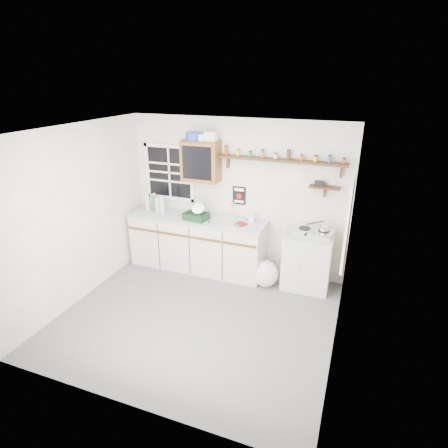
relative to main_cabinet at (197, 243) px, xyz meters
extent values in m
cube|color=#57585A|center=(0.58, -1.30, -0.47)|extent=(3.60, 3.20, 0.02)
cube|color=white|center=(0.58, -1.30, 2.05)|extent=(3.60, 3.20, 0.02)
cube|color=#B9B5A6|center=(-1.23, -1.30, 0.79)|extent=(0.02, 3.20, 2.50)
cube|color=#B9B5A6|center=(2.40, -1.30, 0.79)|extent=(0.02, 3.20, 2.50)
cube|color=#B9B5A6|center=(0.58, 0.31, 0.79)|extent=(3.60, 0.02, 2.50)
cube|color=#B9B5A6|center=(0.58, -2.91, 0.79)|extent=(3.60, 0.02, 2.50)
cube|color=beige|center=(0.00, 0.00, -0.02)|extent=(2.27, 0.60, 0.88)
cube|color=#A7AAAF|center=(0.00, 0.00, 0.44)|extent=(2.31, 0.62, 0.04)
cube|color=#593117|center=(-0.85, -0.31, 0.24)|extent=(0.53, 0.02, 0.03)
cube|color=#593117|center=(-0.28, -0.31, 0.24)|extent=(0.53, 0.02, 0.03)
cube|color=#593117|center=(0.28, -0.31, 0.24)|extent=(0.53, 0.02, 0.03)
cube|color=#593117|center=(0.85, -0.31, 0.24)|extent=(0.53, 0.02, 0.03)
cube|color=#B3B4AD|center=(1.83, 0.03, -0.02)|extent=(0.70, 0.55, 0.88)
cube|color=#A7AAAF|center=(1.83, 0.03, 0.43)|extent=(0.73, 0.57, 0.03)
cube|color=silver|center=(0.53, 0.00, 0.46)|extent=(0.52, 0.44, 0.03)
cylinder|color=silver|center=(0.58, 0.16, 0.60)|extent=(0.02, 0.02, 0.28)
cylinder|color=silver|center=(0.58, 0.10, 0.73)|extent=(0.02, 0.14, 0.02)
cube|color=brown|center=(0.03, 0.15, 1.36)|extent=(0.60, 0.30, 0.65)
cube|color=black|center=(0.03, -0.01, 1.36)|extent=(0.48, 0.02, 0.52)
cylinder|color=#1B3BB5|center=(-0.08, 0.15, 1.74)|extent=(0.24, 0.24, 0.11)
cube|color=silver|center=(0.22, 0.15, 1.76)|extent=(0.18, 0.15, 0.14)
cylinder|color=silver|center=(0.08, 0.10, 1.74)|extent=(0.12, 0.12, 0.10)
cube|color=black|center=(1.31, 0.21, 1.46)|extent=(1.91, 0.18, 0.04)
cube|color=black|center=(0.45, 0.25, 1.36)|extent=(0.03, 0.10, 0.18)
cube|color=black|center=(2.17, 0.25, 1.36)|extent=(0.03, 0.10, 0.18)
cylinder|color=red|center=(0.43, 0.21, 1.54)|extent=(0.05, 0.05, 0.13)
cylinder|color=black|center=(0.43, 0.21, 1.61)|extent=(0.05, 0.05, 0.02)
cylinder|color=gold|center=(0.63, 0.21, 1.52)|extent=(0.05, 0.05, 0.09)
cylinder|color=black|center=(0.63, 0.21, 1.58)|extent=(0.04, 0.04, 0.02)
cylinder|color=#267226|center=(0.82, 0.21, 1.51)|extent=(0.05, 0.05, 0.07)
cylinder|color=black|center=(0.82, 0.21, 1.56)|extent=(0.04, 0.04, 0.02)
cylinder|color=#99591E|center=(1.02, 0.21, 1.53)|extent=(0.05, 0.05, 0.11)
cylinder|color=black|center=(1.02, 0.21, 1.59)|extent=(0.05, 0.05, 0.02)
cylinder|color=silver|center=(1.21, 0.21, 1.51)|extent=(0.06, 0.06, 0.07)
cylinder|color=black|center=(1.21, 0.21, 1.56)|extent=(0.05, 0.05, 0.02)
cylinder|color=#4C2614|center=(1.41, 0.21, 1.54)|extent=(0.06, 0.06, 0.13)
cylinder|color=black|center=(1.41, 0.21, 1.61)|extent=(0.05, 0.05, 0.02)
cylinder|color=#B24C19|center=(1.60, 0.21, 1.51)|extent=(0.05, 0.05, 0.08)
cylinder|color=black|center=(1.60, 0.21, 1.56)|extent=(0.04, 0.04, 0.02)
cylinder|color=gold|center=(1.80, 0.21, 1.51)|extent=(0.06, 0.06, 0.08)
cylinder|color=black|center=(1.80, 0.21, 1.56)|extent=(0.05, 0.05, 0.02)
cylinder|color=#334C8C|center=(1.99, 0.21, 1.52)|extent=(0.05, 0.05, 0.10)
cylinder|color=black|center=(1.99, 0.21, 1.58)|extent=(0.05, 0.05, 0.02)
cylinder|color=maroon|center=(2.19, 0.21, 1.51)|extent=(0.05, 0.05, 0.07)
cylinder|color=black|center=(2.19, 0.21, 1.56)|extent=(0.04, 0.04, 0.02)
cube|color=black|center=(1.96, 0.22, 1.11)|extent=(0.45, 0.15, 0.03)
cube|color=black|center=(1.96, 0.26, 1.03)|extent=(0.03, 0.08, 0.14)
cube|color=black|center=(1.88, 0.22, 1.16)|extent=(0.14, 0.10, 0.07)
cube|color=black|center=(0.63, 0.29, 0.82)|extent=(0.22, 0.01, 0.30)
cube|color=white|center=(0.63, 0.28, 0.92)|extent=(0.16, 0.00, 0.05)
cylinder|color=#A50C0C|center=(0.63, 0.28, 0.81)|extent=(0.09, 0.01, 0.09)
cube|color=white|center=(0.63, 0.28, 0.72)|extent=(0.16, 0.00, 0.04)
cube|color=black|center=(-0.62, 0.29, 1.09)|extent=(0.85, 0.02, 0.90)
cube|color=white|center=(-0.62, 0.29, 1.09)|extent=(0.93, 0.03, 0.98)
cube|color=black|center=(2.37, -0.75, 0.99)|extent=(0.02, 0.70, 1.00)
cube|color=white|center=(2.37, -0.75, 0.99)|extent=(0.03, 0.78, 1.08)
cylinder|color=#B0C4CE|center=(-0.92, 0.02, 0.61)|extent=(0.08, 0.08, 0.31)
cylinder|color=silver|center=(-0.92, 0.02, 0.78)|extent=(0.04, 0.04, 0.03)
cylinder|color=#26733A|center=(-0.80, 0.05, 0.60)|extent=(0.09, 0.09, 0.28)
cylinder|color=silver|center=(-0.80, 0.05, 0.75)|extent=(0.05, 0.05, 0.03)
cylinder|color=#B0C4CE|center=(-0.73, 0.02, 0.58)|extent=(0.08, 0.08, 0.24)
cylinder|color=silver|center=(-0.73, 0.02, 0.71)|extent=(0.05, 0.05, 0.03)
cylinder|color=#B0C4CE|center=(-0.61, -0.03, 0.60)|extent=(0.08, 0.08, 0.28)
cylinder|color=silver|center=(-0.61, -0.03, 0.76)|extent=(0.05, 0.05, 0.03)
cube|color=black|center=(0.03, -0.08, 0.51)|extent=(0.41, 0.34, 0.11)
cylinder|color=silver|center=(0.08, -0.08, 0.63)|extent=(0.24, 0.26, 0.22)
imported|color=silver|center=(0.91, 0.13, 0.55)|extent=(0.09, 0.09, 0.18)
cube|color=maroon|center=(0.78, -0.05, 0.47)|extent=(0.20, 0.19, 0.02)
cube|color=silver|center=(1.90, 0.01, 0.48)|extent=(0.59, 0.37, 0.07)
cylinder|color=black|center=(1.76, 0.01, 0.52)|extent=(0.17, 0.17, 0.01)
cylinder|color=black|center=(2.04, 0.01, 0.52)|extent=(0.17, 0.17, 0.01)
cylinder|color=silver|center=(2.04, 0.01, 0.56)|extent=(0.14, 0.14, 0.09)
cylinder|color=black|center=(1.89, 0.08, 0.60)|extent=(0.27, 0.13, 0.14)
ellipsoid|color=silver|center=(1.23, -0.16, -0.26)|extent=(0.41, 0.38, 0.43)
cone|color=silver|center=(1.25, -0.16, -0.07)|extent=(0.12, 0.12, 0.12)
camera|label=1|loc=(2.45, -5.20, 2.62)|focal=30.00mm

